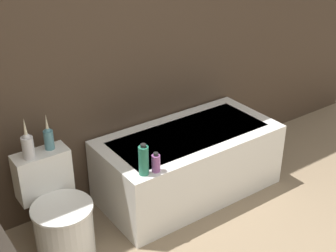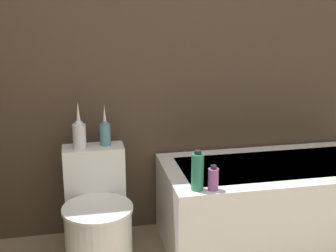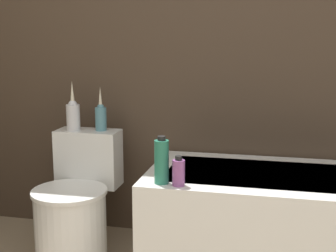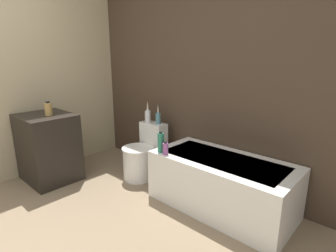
# 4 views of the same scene
# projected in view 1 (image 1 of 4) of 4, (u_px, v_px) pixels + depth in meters

# --- Properties ---
(wall_back_tiled) EXTENTS (6.40, 0.06, 2.60)m
(wall_back_tiled) POSITION_uv_depth(u_px,v_px,m) (62.00, 41.00, 3.11)
(wall_back_tiled) COLOR #423326
(wall_back_tiled) RESTS_ON ground_plane
(bathtub) EXTENTS (1.41, 0.70, 0.53)m
(bathtub) POSITION_uv_depth(u_px,v_px,m) (188.00, 162.00, 3.70)
(bathtub) COLOR white
(bathtub) RESTS_ON ground
(toilet) EXTENTS (0.40, 0.56, 0.68)m
(toilet) POSITION_uv_depth(u_px,v_px,m) (59.00, 217.00, 3.07)
(toilet) COLOR white
(toilet) RESTS_ON ground
(vase_gold) EXTENTS (0.08, 0.08, 0.28)m
(vase_gold) POSITION_uv_depth(u_px,v_px,m) (28.00, 145.00, 2.94)
(vase_gold) COLOR silver
(vase_gold) RESTS_ON toilet
(vase_silver) EXTENTS (0.06, 0.06, 0.25)m
(vase_silver) POSITION_uv_depth(u_px,v_px,m) (49.00, 137.00, 3.05)
(vase_silver) COLOR teal
(vase_silver) RESTS_ON toilet
(shampoo_bottle_tall) EXTENTS (0.07, 0.07, 0.22)m
(shampoo_bottle_tall) POSITION_uv_depth(u_px,v_px,m) (144.00, 160.00, 3.04)
(shampoo_bottle_tall) COLOR #267259
(shampoo_bottle_tall) RESTS_ON bathtub
(shampoo_bottle_short) EXTENTS (0.06, 0.06, 0.14)m
(shampoo_bottle_short) POSITION_uv_depth(u_px,v_px,m) (156.00, 163.00, 3.09)
(shampoo_bottle_short) COLOR #8C4C8C
(shampoo_bottle_short) RESTS_ON bathtub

